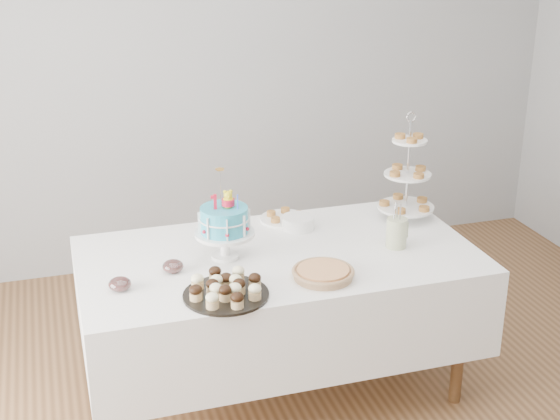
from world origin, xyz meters
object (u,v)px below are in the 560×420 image
object	(u,v)px
jam_bowl_b	(120,284)
utensil_pitcher	(397,232)
table	(279,295)
jam_bowl_a	(173,266)
plate_stack	(298,223)
pie	(323,273)
pastry_plate	(285,217)
cupcake_tray	(226,287)
tiered_stand	(408,175)
birthday_cake	(225,235)

from	to	relation	value
jam_bowl_b	utensil_pitcher	size ratio (longest dim) A/B	0.44
table	jam_bowl_a	bearing A→B (deg)	-174.62
table	plate_stack	xyz separation A→B (m)	(0.19, 0.27, 0.26)
pie	pastry_plate	size ratio (longest dim) A/B	1.08
table	utensil_pitcher	distance (m)	0.66
utensil_pitcher	pastry_plate	bearing A→B (deg)	143.87
pastry_plate	utensil_pitcher	xyz separation A→B (m)	(0.42, -0.49, 0.06)
cupcake_tray	tiered_stand	xyz separation A→B (m)	(1.13, 0.59, 0.20)
table	jam_bowl_b	size ratio (longest dim) A/B	19.08
pie	plate_stack	xyz separation A→B (m)	(0.07, 0.58, 0.01)
utensil_pitcher	birthday_cake	bearing A→B (deg)	-175.13
pie	utensil_pitcher	xyz separation A→B (m)	(0.46, 0.22, 0.06)
pie	jam_bowl_a	world-z (taller)	jam_bowl_a
tiered_stand	jam_bowl_a	bearing A→B (deg)	-167.73
tiered_stand	plate_stack	xyz separation A→B (m)	(-0.60, 0.03, -0.21)
plate_stack	birthday_cake	bearing A→B (deg)	-151.93
tiered_stand	plate_stack	world-z (taller)	tiered_stand
tiered_stand	jam_bowl_b	bearing A→B (deg)	-165.76
pastry_plate	jam_bowl_b	xyz separation A→B (m)	(-0.94, -0.56, 0.01)
jam_bowl_a	tiered_stand	bearing A→B (deg)	12.27
birthday_cake	jam_bowl_b	xyz separation A→B (m)	(-0.52, -0.19, -0.09)
birthday_cake	cupcake_tray	bearing A→B (deg)	-95.89
jam_bowl_a	jam_bowl_b	distance (m)	0.28
jam_bowl_a	table	bearing A→B (deg)	5.38
tiered_stand	pastry_plate	size ratio (longest dim) A/B	2.22
tiered_stand	pastry_plate	xyz separation A→B (m)	(-0.63, 0.16, -0.23)
jam_bowl_b	jam_bowl_a	bearing A→B (deg)	23.76
utensil_pitcher	pie	bearing A→B (deg)	-141.45
pie	jam_bowl_b	size ratio (longest dim) A/B	2.84
birthday_cake	tiered_stand	distance (m)	1.07
cupcake_tray	pie	distance (m)	0.46
plate_stack	jam_bowl_a	world-z (taller)	plate_stack
birthday_cake	tiered_stand	bearing A→B (deg)	18.20
tiered_stand	jam_bowl_a	xyz separation A→B (m)	(-1.31, -0.29, -0.22)
tiered_stand	utensil_pitcher	xyz separation A→B (m)	(-0.21, -0.33, -0.16)
table	jam_bowl_b	bearing A→B (deg)	-168.29
tiered_stand	pastry_plate	world-z (taller)	tiered_stand
plate_stack	jam_bowl_b	world-z (taller)	plate_stack
tiered_stand	plate_stack	bearing A→B (deg)	176.83
birthday_cake	utensil_pitcher	size ratio (longest dim) A/B	1.92
table	jam_bowl_b	distance (m)	0.84
cupcake_tray	jam_bowl_a	world-z (taller)	cupcake_tray
table	plate_stack	distance (m)	0.42
birthday_cake	pie	distance (m)	0.52
plate_stack	pastry_plate	size ratio (longest dim) A/B	0.64
birthday_cake	cupcake_tray	xyz separation A→B (m)	(-0.09, -0.39, -0.08)
birthday_cake	pastry_plate	distance (m)	0.56
jam_bowl_b	tiered_stand	bearing A→B (deg)	14.24
pie	utensil_pitcher	distance (m)	0.51
pie	jam_bowl_b	world-z (taller)	jam_bowl_b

